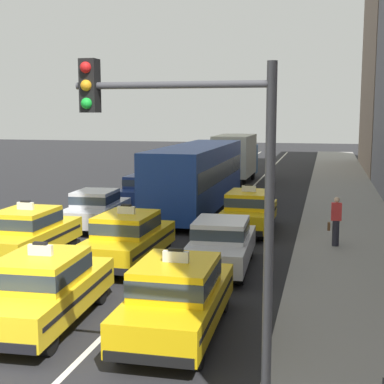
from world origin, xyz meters
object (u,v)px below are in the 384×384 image
at_px(box_truck_center_fourth, 236,156).
at_px(taxi_right_third, 249,210).
at_px(taxi_left_fifth, 170,177).
at_px(sedan_right_second, 221,243).
at_px(sedan_left_fourth, 143,189).
at_px(bus_center_third, 198,174).
at_px(taxi_center_nearest, 44,288).
at_px(taxi_right_nearest, 177,296).
at_px(taxi_left_second, 28,232).
at_px(taxi_center_second, 128,237).
at_px(pedestrian_mid_block, 336,221).
at_px(traffic_light_pole, 201,184).
at_px(sedan_left_third, 96,208).

distance_m(box_truck_center_fourth, taxi_right_third, 16.27).
height_order(taxi_left_fifth, sedan_right_second, taxi_left_fifth).
distance_m(sedan_left_fourth, taxi_right_third, 8.02).
height_order(bus_center_third, taxi_right_third, bus_center_third).
bearing_deg(bus_center_third, taxi_center_nearest, -90.27).
height_order(taxi_right_nearest, taxi_right_third, same).
height_order(taxi_left_second, bus_center_third, bus_center_third).
relative_size(taxi_left_second, bus_center_third, 0.41).
bearing_deg(taxi_right_nearest, sedan_right_second, 90.07).
relative_size(bus_center_third, sedan_right_second, 2.56).
relative_size(bus_center_third, box_truck_center_fourth, 1.61).
bearing_deg(bus_center_third, sedan_right_second, -72.84).
bearing_deg(sedan_right_second, taxi_right_nearest, -89.93).
height_order(taxi_center_second, bus_center_third, bus_center_third).
height_order(sedan_left_fourth, taxi_center_second, taxi_center_second).
bearing_deg(box_truck_center_fourth, sedan_right_second, -82.11).
bearing_deg(taxi_center_second, sedan_right_second, 2.28).
height_order(sedan_right_second, pedestrian_mid_block, pedestrian_mid_block).
height_order(taxi_center_nearest, bus_center_third, bus_center_third).
distance_m(sedan_left_fourth, bus_center_third, 3.42).
distance_m(taxi_left_fifth, taxi_right_third, 12.41).
xyz_separation_m(bus_center_third, sedan_right_second, (3.01, -9.75, -0.97)).
relative_size(taxi_left_fifth, taxi_center_nearest, 0.99).
bearing_deg(taxi_center_nearest, box_truck_center_fourth, 89.81).
bearing_deg(traffic_light_pole, taxi_center_second, 116.37).
relative_size(sedan_left_third, sedan_right_second, 1.00).
height_order(sedan_left_fourth, taxi_right_third, taxi_right_third).
relative_size(taxi_right_nearest, sedan_right_second, 1.05).
relative_size(sedan_left_third, taxi_right_third, 0.96).
bearing_deg(taxi_left_fifth, taxi_left_second, -90.62).
bearing_deg(traffic_light_pole, taxi_left_second, 131.93).
xyz_separation_m(taxi_center_nearest, taxi_right_third, (3.16, 11.04, 0.00)).
xyz_separation_m(sedan_left_third, taxi_center_second, (3.28, -5.06, 0.03)).
distance_m(sedan_left_third, taxi_left_fifth, 11.37).
distance_m(taxi_left_second, taxi_right_third, 8.77).
height_order(sedan_left_third, pedestrian_mid_block, pedestrian_mid_block).
xyz_separation_m(taxi_right_third, pedestrian_mid_block, (3.38, -2.30, 0.15)).
bearing_deg(taxi_left_second, pedestrian_mid_block, 19.62).
relative_size(sedan_left_fourth, bus_center_third, 0.39).
bearing_deg(traffic_light_pole, pedestrian_mid_block, 80.29).
bearing_deg(traffic_light_pole, sedan_left_fourth, 110.90).
bearing_deg(box_truck_center_fourth, taxi_right_nearest, -83.62).
xyz_separation_m(taxi_left_fifth, taxi_right_nearest, (6.30, -21.53, 0.00)).
relative_size(sedan_right_second, pedestrian_mid_block, 2.51).
height_order(taxi_left_second, pedestrian_mid_block, taxi_left_second).
distance_m(box_truck_center_fourth, traffic_light_pole, 30.88).
bearing_deg(box_truck_center_fourth, taxi_left_fifth, -121.92).
relative_size(sedan_left_third, traffic_light_pole, 0.79).
xyz_separation_m(sedan_left_third, sedan_left_fourth, (0.13, 5.79, 0.00)).
bearing_deg(pedestrian_mid_block, bus_center_third, 135.33).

